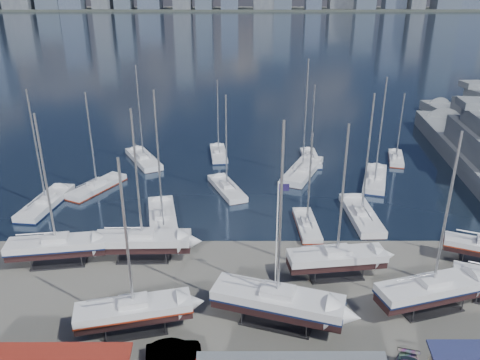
{
  "coord_description": "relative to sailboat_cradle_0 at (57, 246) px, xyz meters",
  "views": [
    {
      "loc": [
        -3.44,
        -46.4,
        26.69
      ],
      "look_at": [
        -3.36,
        8.0,
        4.2
      ],
      "focal_mm": 35.0,
      "sensor_mm": 36.0,
      "label": 1
    }
  ],
  "objects": [
    {
      "name": "sailboat_moored_9",
      "position": [
        33.93,
        10.13,
        -1.75
      ],
      "size": [
        3.42,
        10.98,
        16.44
      ],
      "rotation": [
        0.0,
        0.0,
        1.61
      ],
      "color": "black",
      "rests_on": "water"
    },
    {
      "name": "sailboat_moored_4",
      "position": [
        17.01,
        18.58,
        -1.75
      ],
      "size": [
        5.94,
        9.84,
        14.37
      ],
      "rotation": [
        0.0,
        0.0,
        1.94
      ],
      "color": "black",
      "rests_on": "water"
    },
    {
      "name": "sailboat_moored_2",
      "position": [
        3.0,
        30.51,
        -1.75
      ],
      "size": [
        7.85,
        11.08,
        16.5
      ],
      "rotation": [
        0.0,
        0.0,
        2.06
      ],
      "color": "black",
      "rests_on": "water"
    },
    {
      "name": "sailboat_moored_10",
      "position": [
        38.81,
        21.89,
        -1.76
      ],
      "size": [
        6.16,
        11.23,
        16.18
      ],
      "rotation": [
        0.0,
        0.0,
        1.26
      ],
      "color": "black",
      "rests_on": "water"
    },
    {
      "name": "sailboat_cradle_2",
      "position": [
        8.65,
        0.95,
        0.02
      ],
      "size": [
        10.02,
        2.99,
        16.25
      ],
      "rotation": [
        0.0,
        0.0,
        0.02
      ],
      "color": "#2D2D33",
      "rests_on": "ground"
    },
    {
      "name": "sailboat_cradle_1",
      "position": [
        10.09,
        -10.34,
        -0.03
      ],
      "size": [
        9.88,
        4.8,
        15.43
      ],
      "rotation": [
        0.0,
        0.0,
        0.23
      ],
      "color": "#2D2D33",
      "rests_on": "ground"
    },
    {
      "name": "car_b",
      "position": [
        13.69,
        -13.52,
        -1.37
      ],
      "size": [
        4.42,
        2.12,
        1.4
      ],
      "primitive_type": "imported",
      "rotation": [
        0.0,
        0.0,
        1.73
      ],
      "color": "gray",
      "rests_on": "ground"
    },
    {
      "name": "sailboat_moored_1",
      "position": [
        -1.45,
        19.17,
        -1.77
      ],
      "size": [
        6.91,
        9.93,
        14.6
      ],
      "rotation": [
        0.0,
        0.0,
        1.09
      ],
      "color": "black",
      "rests_on": "water"
    },
    {
      "name": "sailboat_moored_11",
      "position": [
        44.82,
        31.22,
        -1.76
      ],
      "size": [
        4.11,
        8.18,
        11.77
      ],
      "rotation": [
        0.0,
        0.0,
        1.32
      ],
      "color": "black",
      "rests_on": "water"
    },
    {
      "name": "sailboat_moored_8",
      "position": [
        30.61,
        31.19,
        -1.77
      ],
      "size": [
        2.51,
        8.83,
        13.19
      ],
      "rotation": [
        0.0,
        0.0,
        1.58
      ],
      "color": "black",
      "rests_on": "water"
    },
    {
      "name": "sailboat_cradle_0",
      "position": [
        0.0,
        0.0,
        0.0
      ],
      "size": [
        10.23,
        4.22,
        16.04
      ],
      "rotation": [
        0.0,
        0.0,
        0.15
      ],
      "color": "#2D2D33",
      "rests_on": "ground"
    },
    {
      "name": "sailboat_moored_6",
      "position": [
        26.85,
        7.68,
        -1.76
      ],
      "size": [
        2.63,
        8.36,
        12.37
      ],
      "rotation": [
        0.0,
        0.0,
        1.61
      ],
      "color": "black",
      "rests_on": "water"
    },
    {
      "name": "ground",
      "position": [
        22.22,
        -5.42,
        -2.07
      ],
      "size": [
        1400.0,
        1400.0,
        0.0
      ],
      "primitive_type": "plane",
      "color": "#605E59",
      "rests_on": "ground"
    },
    {
      "name": "sailboat_moored_7",
      "position": [
        28.51,
        25.12,
        -1.75
      ],
      "size": [
        7.95,
        12.41,
        18.23
      ],
      "rotation": [
        0.0,
        0.0,
        1.16
      ],
      "color": "black",
      "rests_on": "water"
    },
    {
      "name": "sailboat_cradle_4",
      "position": [
        28.35,
        -2.36,
        -0.01
      ],
      "size": [
        9.86,
        3.87,
        15.69
      ],
      "rotation": [
        0.0,
        0.0,
        0.13
      ],
      "color": "#2D2D33",
      "rests_on": "ground"
    },
    {
      "name": "far_shore",
      "position": [
        22.22,
        564.58,
        -0.97
      ],
      "size": [
        1400.0,
        80.0,
        2.2
      ],
      "primitive_type": "cube",
      "color": "#2D332D",
      "rests_on": "ground"
    },
    {
      "name": "sailboat_moored_5",
      "position": [
        15.25,
        33.42,
        -1.77
      ],
      "size": [
        3.5,
        9.24,
        13.49
      ],
      "rotation": [
        0.0,
        0.0,
        1.68
      ],
      "color": "black",
      "rests_on": "water"
    },
    {
      "name": "sailboat_moored_0",
      "position": [
        -6.62,
        13.75,
        -1.76
      ],
      "size": [
        4.39,
        11.13,
        16.19
      ],
      "rotation": [
        0.0,
        0.0,
        1.44
      ],
      "color": "black",
      "rests_on": "water"
    },
    {
      "name": "naval_ship_west",
      "position": [
        66.1,
        48.22,
        -0.4
      ],
      "size": [
        9.55,
        38.53,
        17.43
      ],
      "rotation": [
        0.0,
        0.0,
        1.66
      ],
      "color": "slate",
      "rests_on": "water"
    },
    {
      "name": "flagpole",
      "position": [
        22.23,
        -4.84,
        4.37
      ],
      "size": [
        1.0,
        0.12,
        11.27
      ],
      "color": "white",
      "rests_on": "ground"
    },
    {
      "name": "sailboat_cradle_5",
      "position": [
        35.78,
        -7.52,
        0.03
      ],
      "size": [
        10.66,
        5.68,
        16.55
      ],
      "rotation": [
        0.0,
        0.0,
        0.29
      ],
      "color": "#2D2D33",
      "rests_on": "ground"
    },
    {
      "name": "sailboat_cradle_3",
      "position": [
        21.98,
        -9.3,
        0.1
      ],
      "size": [
        11.59,
        6.44,
        17.9
      ],
      "rotation": [
        0.0,
        0.0,
        -0.32
      ],
      "color": "#2D2D33",
      "rests_on": "ground"
    },
    {
      "name": "sailboat_moored_3",
      "position": [
        9.42,
        9.05,
        -1.76
      ],
      "size": [
        5.42,
        11.85,
        17.1
      ],
      "rotation": [
        0.0,
        0.0,
        1.77
      ],
      "color": "black",
      "rests_on": "water"
    },
    {
      "name": "water",
      "position": [
        22.22,
        304.58,
        -2.22
      ],
      "size": [
        1400.0,
        600.0,
        0.4
      ],
      "primitive_type": "cube",
      "color": "#192939",
      "rests_on": "ground"
    }
  ]
}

